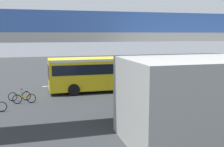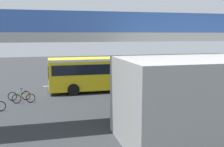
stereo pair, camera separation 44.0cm
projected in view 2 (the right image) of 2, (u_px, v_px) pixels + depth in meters
name	position (u px, v px, depth m)	size (l,w,h in m)	color
ground	(115.00, 88.00, 26.97)	(80.00, 80.00, 0.00)	#2D3033
city_bus	(111.00, 71.00, 25.52)	(11.54, 2.85, 3.15)	yellow
parked_van	(202.00, 83.00, 23.23)	(4.80, 2.17, 2.05)	silver
bicycle_orange	(24.00, 98.00, 21.08)	(1.77, 0.44, 0.96)	black
bicycle_green	(19.00, 96.00, 21.94)	(1.77, 0.44, 0.96)	black
pedestrian	(95.00, 74.00, 30.56)	(0.38, 0.38, 1.79)	#2D2D38
traffic_sign	(70.00, 66.00, 29.19)	(0.08, 0.60, 2.80)	slate
lane_dash_leftmost	(159.00, 81.00, 30.93)	(2.00, 0.20, 0.01)	silver
lane_dash_left	(126.00, 82.00, 29.96)	(2.00, 0.20, 0.01)	silver
lane_dash_centre	(91.00, 84.00, 28.98)	(2.00, 0.20, 0.01)	silver
lane_dash_right	(53.00, 86.00, 28.01)	(2.00, 0.20, 0.01)	silver
pedestrian_overpass	(158.00, 42.00, 16.45)	(30.71, 2.60, 6.55)	#9E9E99
station_building	(208.00, 99.00, 13.66)	(9.00, 5.04, 4.20)	#9E9E99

